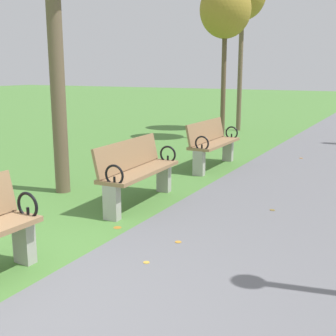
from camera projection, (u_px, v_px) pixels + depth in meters
The scene contains 4 objects.
park_bench_2 at pixel (137, 170), 6.18m from camera, with size 0.54×1.62×0.90m.
park_bench_3 at pixel (212, 143), 8.52m from camera, with size 0.48×1.60×0.90m.
tree_2 at pixel (225, 11), 11.37m from camera, with size 1.32×1.32×4.10m.
scattered_leaves at pixel (139, 223), 5.45m from camera, with size 5.26×10.36×0.02m.
Camera 1 is at (2.73, -2.17, 1.85)m, focal length 47.33 mm.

